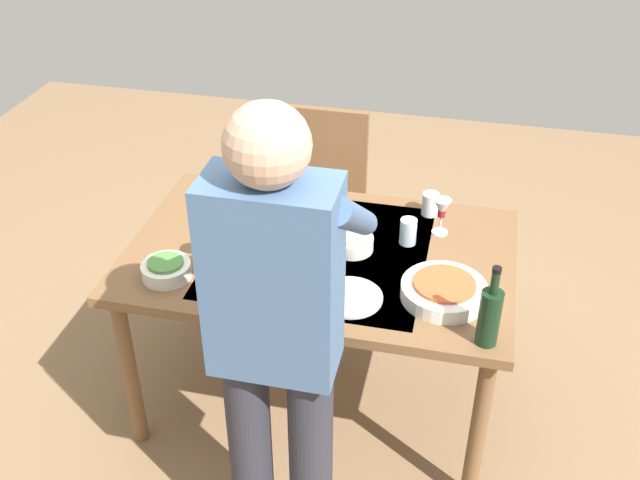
{
  "coord_description": "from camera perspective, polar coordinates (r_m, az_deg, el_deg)",
  "views": [
    {
      "loc": [
        -0.52,
        2.29,
        2.39
      ],
      "look_at": [
        0.0,
        0.0,
        0.81
      ],
      "focal_mm": 42.22,
      "sensor_mm": 36.0,
      "label": 1
    }
  ],
  "objects": [
    {
      "name": "side_bowl_salad",
      "position": [
        2.77,
        -11.58,
        -2.17
      ],
      "size": [
        0.18,
        0.18,
        0.07
      ],
      "color": "white",
      "rests_on": "dining_table"
    },
    {
      "name": "water_cup_near_right",
      "position": [
        3.23,
        -6.2,
        4.43
      ],
      "size": [
        0.07,
        0.07,
        0.1
      ],
      "primitive_type": "cylinder",
      "color": "silver",
      "rests_on": "dining_table"
    },
    {
      "name": "ground_plane",
      "position": [
        3.35,
        0.0,
        -11.62
      ],
      "size": [
        6.0,
        6.0,
        0.0
      ],
      "primitive_type": "plane",
      "color": "#846647"
    },
    {
      "name": "wine_glass_right",
      "position": [
        2.77,
        -8.5,
        0.06
      ],
      "size": [
        0.07,
        0.07,
        0.15
      ],
      "color": "white",
      "rests_on": "dining_table"
    },
    {
      "name": "person_server",
      "position": [
        2.18,
        -3.27,
        -7.25
      ],
      "size": [
        0.42,
        0.61,
        1.69
      ],
      "color": "#2D2D38",
      "rests_on": "ground_plane"
    },
    {
      "name": "side_bowl_bread",
      "position": [
        2.85,
        2.48,
        -0.15
      ],
      "size": [
        0.16,
        0.16,
        0.07
      ],
      "color": "white",
      "rests_on": "dining_table"
    },
    {
      "name": "table_knife",
      "position": [
        2.96,
        -6.71,
        0.25
      ],
      "size": [
        0.03,
        0.2,
        0.0
      ],
      "primitive_type": "cube",
      "rotation": [
        0.0,
        0.0,
        -0.08
      ],
      "color": "silver",
      "rests_on": "dining_table"
    },
    {
      "name": "serving_bowl_pasta",
      "position": [
        2.64,
        9.37,
        -3.78
      ],
      "size": [
        0.3,
        0.3,
        0.07
      ],
      "color": "white",
      "rests_on": "dining_table"
    },
    {
      "name": "wine_bottle",
      "position": [
        2.44,
        12.73,
        -5.59
      ],
      "size": [
        0.07,
        0.07,
        0.3
      ],
      "color": "black",
      "rests_on": "dining_table"
    },
    {
      "name": "water_cup_near_left",
      "position": [
        3.09,
        8.36,
        2.72
      ],
      "size": [
        0.07,
        0.07,
        0.1
      ],
      "primitive_type": "cylinder",
      "color": "silver",
      "rests_on": "dining_table"
    },
    {
      "name": "water_cup_far_left",
      "position": [
        2.9,
        6.7,
        0.65
      ],
      "size": [
        0.07,
        0.07,
        0.1
      ],
      "primitive_type": "cylinder",
      "color": "silver",
      "rests_on": "dining_table"
    },
    {
      "name": "table_fork",
      "position": [
        3.02,
        -1.42,
        1.24
      ],
      "size": [
        0.07,
        0.18,
        0.0
      ],
      "primitive_type": "cube",
      "rotation": [
        0.0,
        0.0,
        0.29
      ],
      "color": "silver",
      "rests_on": "dining_table"
    },
    {
      "name": "dinner_plate_far",
      "position": [
        2.76,
        -2.95,
        -2.16
      ],
      "size": [
        0.23,
        0.23,
        0.01
      ],
      "primitive_type": "cylinder",
      "color": "white",
      "rests_on": "dining_table"
    },
    {
      "name": "dining_table",
      "position": [
        2.91,
        0.0,
        -2.1
      ],
      "size": [
        1.46,
        0.93,
        0.76
      ],
      "color": "brown",
      "rests_on": "ground_plane"
    },
    {
      "name": "wine_glass_left",
      "position": [
        2.95,
        9.22,
        2.25
      ],
      "size": [
        0.07,
        0.07,
        0.15
      ],
      "color": "white",
      "rests_on": "dining_table"
    },
    {
      "name": "chair_near",
      "position": [
        3.72,
        0.22,
        3.8
      ],
      "size": [
        0.4,
        0.4,
        0.91
      ],
      "color": "#523019",
      "rests_on": "ground_plane"
    },
    {
      "name": "dinner_plate_near",
      "position": [
        2.62,
        2.28,
        -4.37
      ],
      "size": [
        0.23,
        0.23,
        0.01
      ],
      "primitive_type": "cylinder",
      "color": "white",
      "rests_on": "dining_table"
    }
  ]
}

